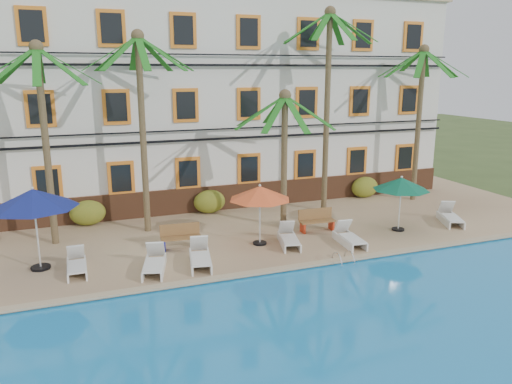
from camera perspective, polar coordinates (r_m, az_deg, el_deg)
name	(u,v)px	position (r m, az deg, el deg)	size (l,w,h in m)	color
ground	(276,266)	(17.92, 2.28, -8.47)	(100.00, 100.00, 0.00)	#384C23
pool_deck	(232,224)	(22.29, -2.72, -3.62)	(30.00, 12.00, 0.25)	tan
swimming_pool	(395,372)	(12.45, 15.65, -19.21)	(26.00, 12.00, 0.20)	#1A80C9
pool_coping	(286,268)	(17.05, 3.48, -8.66)	(30.00, 0.35, 0.06)	tan
hotel_building	(201,98)	(26.11, -6.28, 10.58)	(25.40, 6.44, 10.22)	silver
palm_a	(43,116)	(19.97, -23.16, 7.96)	(4.28, 4.28, 7.58)	brown
palm_b	(141,106)	(20.43, -12.98, 9.58)	(4.28, 4.28, 8.06)	brown
palm_c	(284,138)	(20.71, 3.27, 6.22)	(4.28, 4.28, 5.79)	brown
palm_d	(328,86)	(23.25, 8.19, 11.94)	(4.28, 4.28, 9.26)	brown
palm_e	(420,102)	(26.43, 18.24, 9.73)	(4.28, 4.28, 7.75)	brown
shrub_left	(88,213)	(22.67, -18.67, -2.28)	(1.50, 0.90, 1.10)	#1F5016
shrub_mid	(209,202)	(23.42, -5.34, -1.10)	(1.50, 0.90, 1.10)	#1F5016
shrub_right	(365,187)	(26.82, 12.31, 0.55)	(1.50, 0.90, 1.10)	#1F5016
umbrella_blue	(33,199)	(17.82, -24.10, -0.72)	(2.86, 2.86, 2.85)	black
umbrella_red	(260,193)	(18.76, 0.44, -0.14)	(2.37, 2.37, 2.37)	black
umbrella_green	(401,184)	(21.30, 16.27, 0.87)	(2.32, 2.32, 2.33)	black
lounger_a	(77,265)	(17.70, -19.82, -7.81)	(0.62, 1.72, 0.81)	silver
lounger_b	(154,263)	(17.10, -11.54, -7.94)	(1.11, 1.96, 0.88)	silver
lounger_c	(200,257)	(17.37, -6.40, -7.35)	(1.04, 2.01, 0.91)	silver
lounger_d	(289,238)	(19.19, 3.78, -5.29)	(1.07, 1.90, 0.85)	silver
lounger_e	(349,237)	(19.57, 10.59, -5.09)	(0.82, 1.88, 0.86)	silver
lounger_f	(450,217)	(23.43, 21.31, -2.65)	(1.39, 2.01, 0.90)	silver
bench_left	(181,236)	(18.98, -8.58, -5.01)	(1.53, 0.59, 0.93)	olive
bench_right	(317,220)	(20.93, 6.94, -3.17)	(1.52, 0.56, 0.93)	olive
pool_ladder	(343,262)	(17.90, 9.93, -7.83)	(0.54, 0.74, 0.74)	silver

